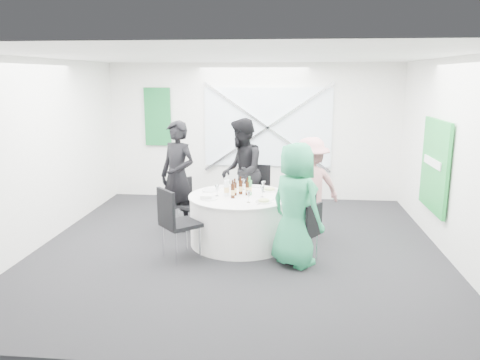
# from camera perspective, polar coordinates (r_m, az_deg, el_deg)

# --- Properties ---
(floor) EXTENTS (6.00, 6.00, 0.00)m
(floor) POSITION_cam_1_polar(r_m,az_deg,el_deg) (7.14, -0.16, -8.21)
(floor) COLOR black
(floor) RESTS_ON ground
(ceiling) EXTENTS (6.00, 6.00, 0.00)m
(ceiling) POSITION_cam_1_polar(r_m,az_deg,el_deg) (6.68, -0.17, 14.87)
(ceiling) COLOR silver
(ceiling) RESTS_ON wall_back
(wall_back) EXTENTS (6.00, 0.00, 6.00)m
(wall_back) POSITION_cam_1_polar(r_m,az_deg,el_deg) (9.73, 1.63, 5.88)
(wall_back) COLOR white
(wall_back) RESTS_ON floor
(wall_front) EXTENTS (6.00, 0.00, 6.00)m
(wall_front) POSITION_cam_1_polar(r_m,az_deg,el_deg) (3.87, -4.67, -4.48)
(wall_front) COLOR white
(wall_front) RESTS_ON floor
(wall_left) EXTENTS (0.00, 6.00, 6.00)m
(wall_left) POSITION_cam_1_polar(r_m,az_deg,el_deg) (7.67, -23.09, 3.07)
(wall_left) COLOR white
(wall_left) RESTS_ON floor
(wall_right) EXTENTS (0.00, 6.00, 6.00)m
(wall_right) POSITION_cam_1_polar(r_m,az_deg,el_deg) (7.13, 24.62, 2.28)
(wall_right) COLOR white
(wall_right) RESTS_ON floor
(window_panel) EXTENTS (2.60, 0.03, 1.60)m
(window_panel) POSITION_cam_1_polar(r_m,az_deg,el_deg) (9.66, 3.40, 6.41)
(window_panel) COLOR silver
(window_panel) RESTS_ON wall_back
(window_brace_a) EXTENTS (2.63, 0.05, 1.84)m
(window_brace_a) POSITION_cam_1_polar(r_m,az_deg,el_deg) (9.62, 3.39, 6.39)
(window_brace_a) COLOR silver
(window_brace_a) RESTS_ON window_panel
(window_brace_b) EXTENTS (2.63, 0.05, 1.84)m
(window_brace_b) POSITION_cam_1_polar(r_m,az_deg,el_deg) (9.62, 3.39, 6.39)
(window_brace_b) COLOR silver
(window_brace_b) RESTS_ON window_panel
(green_banner) EXTENTS (0.55, 0.04, 1.20)m
(green_banner) POSITION_cam_1_polar(r_m,az_deg,el_deg) (9.99, -10.01, 7.60)
(green_banner) COLOR #146433
(green_banner) RESTS_ON wall_back
(green_sign) EXTENTS (0.05, 1.20, 1.40)m
(green_sign) POSITION_cam_1_polar(r_m,az_deg,el_deg) (7.70, 22.65, 1.63)
(green_sign) COLOR #1A9236
(green_sign) RESTS_ON wall_right
(banquet_table) EXTENTS (1.56, 1.56, 0.76)m
(banquet_table) POSITION_cam_1_polar(r_m,az_deg,el_deg) (7.20, -0.00, -4.82)
(banquet_table) COLOR silver
(banquet_table) RESTS_ON floor
(chair_back) EXTENTS (0.52, 0.53, 1.01)m
(chair_back) POSITION_cam_1_polar(r_m,az_deg,el_deg) (8.23, 2.04, -1.08)
(chair_back) COLOR black
(chair_back) RESTS_ON floor
(chair_back_left) EXTENTS (0.55, 0.54, 0.87)m
(chair_back_left) POSITION_cam_1_polar(r_m,az_deg,el_deg) (7.84, -6.28, -2.46)
(chair_back_left) COLOR black
(chair_back_left) RESTS_ON floor
(chair_back_right) EXTENTS (0.49, 0.49, 0.82)m
(chair_back_right) POSITION_cam_1_polar(r_m,az_deg,el_deg) (7.55, 7.83, -3.37)
(chair_back_right) COLOR black
(chair_back_right) RESTS_ON floor
(chair_front_right) EXTENTS (0.54, 0.54, 0.85)m
(chair_front_right) POSITION_cam_1_polar(r_m,az_deg,el_deg) (6.49, 8.15, -5.86)
(chair_front_right) COLOR black
(chair_front_right) RESTS_ON floor
(chair_front_left) EXTENTS (0.66, 0.66, 1.03)m
(chair_front_left) POSITION_cam_1_polar(r_m,az_deg,el_deg) (6.55, -7.97, -4.63)
(chair_front_left) COLOR black
(chair_front_left) RESTS_ON floor
(person_man_back_left) EXTENTS (0.79, 0.70, 1.83)m
(person_man_back_left) POSITION_cam_1_polar(r_m,az_deg,el_deg) (7.80, -7.59, 0.48)
(person_man_back_left) COLOR black
(person_man_back_left) RESTS_ON floor
(person_man_back) EXTENTS (0.55, 0.93, 1.84)m
(person_man_back) POSITION_cam_1_polar(r_m,az_deg,el_deg) (8.05, 0.18, 1.01)
(person_man_back) COLOR black
(person_man_back) RESTS_ON floor
(person_woman_pink) EXTENTS (1.14, 0.86, 1.60)m
(person_woman_pink) POSITION_cam_1_polar(r_m,az_deg,el_deg) (7.54, 8.56, -0.86)
(person_woman_pink) COLOR tan
(person_woman_pink) RESTS_ON floor
(person_woman_green) EXTENTS (0.97, 0.95, 1.69)m
(person_woman_green) POSITION_cam_1_polar(r_m,az_deg,el_deg) (6.31, 6.78, -3.02)
(person_woman_green) COLOR #278F5D
(person_woman_green) RESTS_ON floor
(plate_back) EXTENTS (0.28, 0.28, 0.01)m
(plate_back) POSITION_cam_1_polar(r_m,az_deg,el_deg) (7.63, -0.08, -0.81)
(plate_back) COLOR silver
(plate_back) RESTS_ON banquet_table
(plate_back_left) EXTENTS (0.27, 0.27, 0.01)m
(plate_back_left) POSITION_cam_1_polar(r_m,az_deg,el_deg) (7.40, -3.61, -1.25)
(plate_back_left) COLOR silver
(plate_back_left) RESTS_ON banquet_table
(plate_back_right) EXTENTS (0.26, 0.26, 0.04)m
(plate_back_right) POSITION_cam_1_polar(r_m,az_deg,el_deg) (7.41, 3.62, -1.18)
(plate_back_right) COLOR silver
(plate_back_right) RESTS_ON banquet_table
(plate_front_right) EXTENTS (0.24, 0.24, 0.04)m
(plate_front_right) POSITION_cam_1_polar(r_m,az_deg,el_deg) (6.72, 2.93, -2.59)
(plate_front_right) COLOR silver
(plate_front_right) RESTS_ON banquet_table
(plate_front_left) EXTENTS (0.26, 0.26, 0.01)m
(plate_front_left) POSITION_cam_1_polar(r_m,az_deg,el_deg) (6.91, -3.81, -2.27)
(plate_front_left) COLOR silver
(plate_front_left) RESTS_ON banquet_table
(napkin) EXTENTS (0.18, 0.13, 0.05)m
(napkin) POSITION_cam_1_polar(r_m,az_deg,el_deg) (6.88, -4.16, -2.06)
(napkin) COLOR silver
(napkin) RESTS_ON plate_front_left
(beer_bottle_a) EXTENTS (0.06, 0.06, 0.26)m
(beer_bottle_a) POSITION_cam_1_polar(r_m,az_deg,el_deg) (7.08, -0.64, -1.10)
(beer_bottle_a) COLOR #3C1A0B
(beer_bottle_a) RESTS_ON banquet_table
(beer_bottle_b) EXTENTS (0.06, 0.06, 0.27)m
(beer_bottle_b) POSITION_cam_1_polar(r_m,az_deg,el_deg) (7.15, 0.07, -0.91)
(beer_bottle_b) COLOR #3C1A0B
(beer_bottle_b) RESTS_ON banquet_table
(beer_bottle_c) EXTENTS (0.06, 0.06, 0.27)m
(beer_bottle_c) POSITION_cam_1_polar(r_m,az_deg,el_deg) (7.09, 0.91, -1.03)
(beer_bottle_c) COLOR #3C1A0B
(beer_bottle_c) RESTS_ON banquet_table
(beer_bottle_d) EXTENTS (0.06, 0.06, 0.28)m
(beer_bottle_d) POSITION_cam_1_polar(r_m,az_deg,el_deg) (6.92, -0.89, -1.36)
(beer_bottle_d) COLOR #3C1A0B
(beer_bottle_d) RESTS_ON banquet_table
(green_water_bottle) EXTENTS (0.08, 0.08, 0.29)m
(green_water_bottle) POSITION_cam_1_polar(r_m,az_deg,el_deg) (7.11, 1.15, -0.94)
(green_water_bottle) COLOR green
(green_water_bottle) RESTS_ON banquet_table
(clear_water_bottle) EXTENTS (0.08, 0.08, 0.30)m
(clear_water_bottle) POSITION_cam_1_polar(r_m,az_deg,el_deg) (7.05, -1.65, -1.02)
(clear_water_bottle) COLOR white
(clear_water_bottle) RESTS_ON banquet_table
(wine_glass_a) EXTENTS (0.07, 0.07, 0.17)m
(wine_glass_a) POSITION_cam_1_polar(r_m,az_deg,el_deg) (6.68, 1.06, -1.71)
(wine_glass_a) COLOR white
(wine_glass_a) RESTS_ON banquet_table
(wine_glass_b) EXTENTS (0.07, 0.07, 0.17)m
(wine_glass_b) POSITION_cam_1_polar(r_m,az_deg,el_deg) (6.99, 2.75, -1.09)
(wine_glass_b) COLOR white
(wine_glass_b) RESTS_ON banquet_table
(wine_glass_c) EXTENTS (0.07, 0.07, 0.17)m
(wine_glass_c) POSITION_cam_1_polar(r_m,az_deg,el_deg) (7.28, 2.88, -0.53)
(wine_glass_c) COLOR white
(wine_glass_c) RESTS_ON banquet_table
(wine_glass_d) EXTENTS (0.07, 0.07, 0.17)m
(wine_glass_d) POSITION_cam_1_polar(r_m,az_deg,el_deg) (7.44, 0.38, -0.23)
(wine_glass_d) COLOR white
(wine_glass_d) RESTS_ON banquet_table
(wine_glass_e) EXTENTS (0.07, 0.07, 0.17)m
(wine_glass_e) POSITION_cam_1_polar(r_m,az_deg,el_deg) (7.05, -2.82, -0.96)
(wine_glass_e) COLOR white
(wine_glass_e) RESTS_ON banquet_table
(wine_glass_f) EXTENTS (0.07, 0.07, 0.17)m
(wine_glass_f) POSITION_cam_1_polar(r_m,az_deg,el_deg) (7.39, -1.44, -0.31)
(wine_glass_f) COLOR white
(wine_glass_f) RESTS_ON banquet_table
(fork_a) EXTENTS (0.10, 0.13, 0.01)m
(fork_a) POSITION_cam_1_polar(r_m,az_deg,el_deg) (6.62, 2.53, -2.94)
(fork_a) COLOR silver
(fork_a) RESTS_ON banquet_table
(knife_a) EXTENTS (0.10, 0.13, 0.01)m
(knife_a) POSITION_cam_1_polar(r_m,az_deg,el_deg) (6.87, 4.32, -2.39)
(knife_a) COLOR silver
(knife_a) RESTS_ON banquet_table
(fork_b) EXTENTS (0.08, 0.14, 0.01)m
(fork_b) POSITION_cam_1_polar(r_m,az_deg,el_deg) (7.16, 4.61, -1.78)
(fork_b) COLOR silver
(fork_b) RESTS_ON banquet_table
(knife_b) EXTENTS (0.09, 0.14, 0.01)m
(knife_b) POSITION_cam_1_polar(r_m,az_deg,el_deg) (7.48, 3.32, -1.14)
(knife_b) COLOR silver
(knife_b) RESTS_ON banquet_table
(fork_c) EXTENTS (0.09, 0.13, 0.01)m
(fork_c) POSITION_cam_1_polar(r_m,az_deg,el_deg) (7.57, -2.43, -0.96)
(fork_c) COLOR silver
(fork_c) RESTS_ON banquet_table
(knife_c) EXTENTS (0.09, 0.14, 0.01)m
(knife_c) POSITION_cam_1_polar(r_m,az_deg,el_deg) (7.30, -4.26, -1.49)
(knife_c) COLOR silver
(knife_c) RESTS_ON banquet_table
(fork_d) EXTENTS (0.15, 0.03, 0.01)m
(fork_d) POSITION_cam_1_polar(r_m,az_deg,el_deg) (7.59, 2.08, -0.92)
(fork_d) COLOR silver
(fork_d) RESTS_ON banquet_table
(knife_d) EXTENTS (0.15, 0.02, 0.01)m
(knife_d) POSITION_cam_1_polar(r_m,az_deg,el_deg) (7.65, -0.77, -0.81)
(knife_d) COLOR silver
(knife_d) RESTS_ON banquet_table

